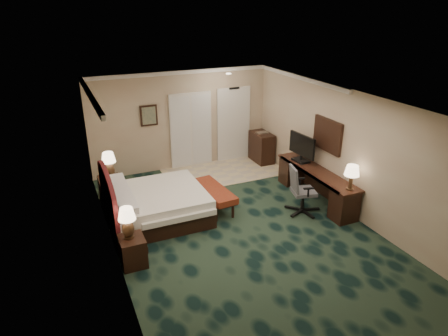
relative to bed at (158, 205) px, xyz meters
name	(u,v)px	position (x,y,z in m)	size (l,w,h in m)	color
floor	(241,230)	(1.41, -1.17, -0.31)	(5.00, 7.50, 0.00)	black
ceiling	(243,101)	(1.41, -1.17, 2.39)	(5.00, 7.50, 0.00)	white
wall_back	(182,121)	(1.41, 2.58, 1.04)	(5.00, 0.00, 2.70)	tan
wall_front	(386,287)	(1.41, -4.92, 1.04)	(5.00, 0.00, 2.70)	tan
wall_left	(110,193)	(-1.09, -1.17, 1.04)	(0.00, 7.50, 2.70)	tan
wall_right	(345,152)	(3.91, -1.17, 1.04)	(0.00, 7.50, 2.70)	tan
crown_molding	(243,104)	(1.41, -1.17, 2.34)	(5.00, 7.50, 0.10)	silver
tile_patch	(224,172)	(2.31, 1.73, -0.31)	(3.20, 1.70, 0.01)	beige
headboard	(109,201)	(-1.03, -0.17, 0.39)	(0.12, 2.00, 1.40)	#481516
entry_door	(233,125)	(2.96, 2.55, 0.74)	(1.02, 0.06, 2.18)	silver
closet_doors	(191,130)	(1.66, 2.54, 0.74)	(1.20, 0.06, 2.10)	silver
wall_art	(149,115)	(0.51, 2.54, 1.29)	(0.45, 0.06, 0.55)	#4C6058
wall_mirror	(328,135)	(3.87, -0.57, 1.24)	(0.05, 0.95, 0.75)	white
bed	(158,205)	(0.00, 0.00, 0.00)	(1.97, 1.83, 0.63)	white
nightstand_near	(133,251)	(-0.85, -1.44, -0.04)	(0.43, 0.49, 0.54)	black
nightstand_far	(111,190)	(-0.82, 1.16, -0.01)	(0.49, 0.56, 0.61)	black
lamp_near	(128,223)	(-0.88, -1.39, 0.51)	(0.31, 0.31, 0.58)	black
lamp_far	(109,165)	(-0.78, 1.20, 0.60)	(0.32, 0.32, 0.61)	black
bed_bench	(214,198)	(1.28, -0.04, -0.07)	(0.49, 1.41, 0.48)	maroon
desk	(316,185)	(3.62, -0.64, 0.06)	(0.55, 2.56, 0.74)	black
tv	(302,148)	(3.60, 0.00, 0.77)	(0.07, 0.88, 0.68)	black
desk_lamp	(351,177)	(3.66, -1.73, 0.70)	(0.31, 0.31, 0.55)	black
desk_chair	(304,190)	(3.00, -1.04, 0.24)	(0.64, 0.60, 1.10)	#484952
minibar	(262,147)	(3.64, 2.03, 0.12)	(0.46, 0.82, 0.87)	black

